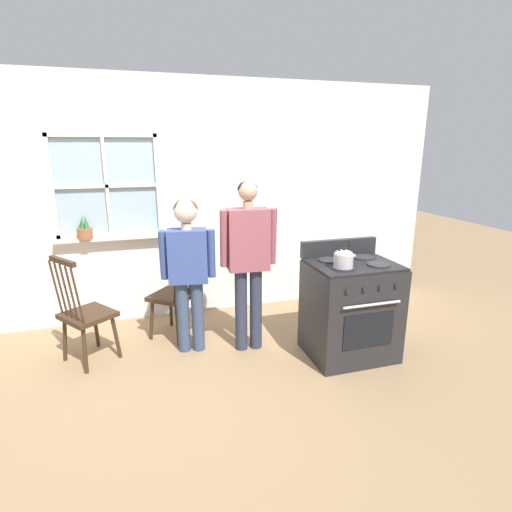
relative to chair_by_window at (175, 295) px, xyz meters
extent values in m
plane|color=#937551|center=(0.18, -0.77, -0.46)|extent=(16.00, 16.00, 0.00)
cube|color=white|center=(1.67, 0.63, 0.89)|extent=(3.42, 0.06, 2.70)
cube|color=white|center=(-0.60, 0.63, 0.04)|extent=(1.11, 0.06, 1.00)
cube|color=white|center=(-0.60, 0.63, 1.94)|extent=(1.11, 0.06, 0.61)
cube|color=silver|center=(-0.60, 0.55, 0.53)|extent=(1.17, 0.10, 0.03)
cube|color=#9EB7C6|center=(-0.60, 0.64, 1.09)|extent=(1.05, 0.01, 1.03)
cube|color=silver|center=(-0.60, 0.61, 1.09)|extent=(0.04, 0.02, 1.09)
cube|color=silver|center=(-0.60, 0.61, 1.09)|extent=(1.11, 0.02, 0.04)
cube|color=silver|center=(-1.13, 0.61, 1.09)|extent=(0.04, 0.03, 1.09)
cube|color=silver|center=(-0.06, 0.61, 1.09)|extent=(0.04, 0.03, 1.09)
cube|color=silver|center=(-0.60, 0.61, 1.62)|extent=(1.11, 0.03, 0.04)
cube|color=silver|center=(-0.60, 0.61, 0.56)|extent=(1.11, 0.03, 0.04)
cube|color=#3D2819|center=(-0.02, 0.02, -0.01)|extent=(0.58, 0.58, 0.04)
cylinder|color=#3D2819|center=(-0.03, 0.25, -0.24)|extent=(0.05, 0.09, 0.43)
cylinder|color=#3D2819|center=(-0.25, -0.01, -0.24)|extent=(0.09, 0.05, 0.43)
cylinder|color=#3D2819|center=(0.21, 0.04, -0.24)|extent=(0.09, 0.05, 0.43)
cylinder|color=#3D2819|center=(-0.01, -0.22, -0.24)|extent=(0.05, 0.09, 0.43)
cylinder|color=#3D2819|center=(0.23, 0.04, 0.26)|extent=(0.07, 0.06, 0.54)
cylinder|color=#3D2819|center=(0.17, -0.03, 0.26)|extent=(0.07, 0.06, 0.54)
cylinder|color=#3D2819|center=(0.11, -0.09, 0.26)|extent=(0.07, 0.06, 0.54)
cylinder|color=#3D2819|center=(0.05, -0.16, 0.26)|extent=(0.07, 0.06, 0.54)
cylinder|color=#3D2819|center=(0.00, -0.23, 0.26)|extent=(0.07, 0.06, 0.54)
cube|color=#3D2819|center=(0.11, -0.09, 0.55)|extent=(0.28, 0.32, 0.04)
cube|color=#3D2819|center=(-0.82, -0.26, -0.01)|extent=(0.57, 0.58, 0.04)
cylinder|color=#3D2819|center=(-0.59, -0.31, -0.24)|extent=(0.09, 0.06, 0.43)
cylinder|color=#3D2819|center=(-0.79, -0.03, -0.24)|extent=(0.06, 0.09, 0.43)
cylinder|color=#3D2819|center=(-0.85, -0.50, -0.24)|extent=(0.06, 0.09, 0.43)
cylinder|color=#3D2819|center=(-1.05, -0.22, -0.24)|extent=(0.09, 0.06, 0.43)
cylinder|color=#3D2819|center=(-0.85, -0.51, 0.26)|extent=(0.07, 0.06, 0.54)
cylinder|color=#3D2819|center=(-0.90, -0.44, 0.26)|extent=(0.07, 0.06, 0.54)
cylinder|color=#3D2819|center=(-0.96, -0.36, 0.26)|extent=(0.07, 0.06, 0.54)
cylinder|color=#3D2819|center=(-1.01, -0.29, 0.26)|extent=(0.07, 0.06, 0.54)
cylinder|color=#3D2819|center=(-1.06, -0.22, 0.26)|extent=(0.07, 0.06, 0.54)
cube|color=#3D2819|center=(-0.96, -0.36, 0.55)|extent=(0.26, 0.33, 0.04)
cylinder|color=#384766|center=(0.04, -0.34, -0.10)|extent=(0.12, 0.12, 0.72)
cylinder|color=#384766|center=(0.18, -0.37, -0.10)|extent=(0.12, 0.12, 0.72)
cube|color=#384C8E|center=(0.11, -0.36, 0.51)|extent=(0.39, 0.26, 0.50)
cylinder|color=#384C8E|center=(-0.11, -0.34, 0.53)|extent=(0.09, 0.12, 0.47)
cylinder|color=#384C8E|center=(0.33, -0.41, 0.53)|extent=(0.09, 0.12, 0.47)
cylinder|color=beige|center=(0.11, -0.36, 0.79)|extent=(0.10, 0.10, 0.06)
sphere|color=beige|center=(0.11, -0.36, 0.93)|extent=(0.22, 0.22, 0.22)
ellipsoid|color=brown|center=(0.11, -0.34, 0.95)|extent=(0.22, 0.22, 0.18)
cylinder|color=#2D3347|center=(0.59, -0.48, -0.04)|extent=(0.12, 0.12, 0.83)
cylinder|color=#2D3347|center=(0.74, -0.49, -0.04)|extent=(0.12, 0.12, 0.83)
cube|color=#934C56|center=(0.67, -0.48, 0.66)|extent=(0.40, 0.24, 0.58)
cylinder|color=#934C56|center=(0.44, -0.49, 0.68)|extent=(0.08, 0.12, 0.54)
cylinder|color=#934C56|center=(0.89, -0.52, 0.68)|extent=(0.08, 0.12, 0.54)
cylinder|color=tan|center=(0.67, -0.48, 0.98)|extent=(0.10, 0.10, 0.07)
sphere|color=tan|center=(0.67, -0.48, 1.11)|extent=(0.18, 0.18, 0.18)
ellipsoid|color=black|center=(0.67, -0.47, 1.13)|extent=(0.18, 0.18, 0.15)
cube|color=#232326|center=(1.56, -0.88, -0.01)|extent=(0.79, 0.64, 0.90)
cube|color=black|center=(1.56, -0.88, 0.45)|extent=(0.78, 0.61, 0.02)
cylinder|color=#2D2D30|center=(1.38, -1.01, 0.47)|extent=(0.20, 0.20, 0.02)
cylinder|color=#2D2D30|center=(1.74, -1.01, 0.47)|extent=(0.20, 0.20, 0.02)
cylinder|color=#2D2D30|center=(1.38, -0.75, 0.47)|extent=(0.20, 0.20, 0.02)
cylinder|color=#2D2D30|center=(1.74, -0.75, 0.47)|extent=(0.20, 0.20, 0.02)
cube|color=#232326|center=(1.56, -0.59, 0.55)|extent=(0.79, 0.06, 0.16)
cube|color=black|center=(1.56, -1.20, -0.06)|extent=(0.49, 0.01, 0.32)
cylinder|color=silver|center=(1.56, -1.22, 0.19)|extent=(0.56, 0.02, 0.02)
cylinder|color=#232326|center=(1.32, -1.21, 0.33)|extent=(0.04, 0.02, 0.04)
cylinder|color=#232326|center=(1.48, -1.21, 0.33)|extent=(0.04, 0.02, 0.04)
cylinder|color=#232326|center=(1.64, -1.21, 0.33)|extent=(0.04, 0.02, 0.04)
cylinder|color=#232326|center=(1.80, -1.21, 0.33)|extent=(0.04, 0.02, 0.04)
cylinder|color=#B7B7BC|center=(1.38, -1.01, 0.54)|extent=(0.17, 0.17, 0.12)
ellipsoid|color=#B7B7BC|center=(1.38, -1.01, 0.60)|extent=(0.16, 0.16, 0.07)
sphere|color=black|center=(1.38, -1.01, 0.65)|extent=(0.03, 0.03, 0.03)
cylinder|color=#B7B7BC|center=(1.46, -1.01, 0.56)|extent=(0.08, 0.03, 0.07)
torus|color=black|center=(1.38, -1.01, 0.67)|extent=(0.12, 0.01, 0.12)
cylinder|color=#935B3D|center=(-0.86, 0.54, 0.60)|extent=(0.16, 0.16, 0.12)
cylinder|color=#33261C|center=(-0.86, 0.54, 0.65)|extent=(0.14, 0.14, 0.01)
cone|color=#2D7038|center=(-0.84, 0.55, 0.73)|extent=(0.05, 0.04, 0.15)
cone|color=#2D7038|center=(-0.86, 0.56, 0.69)|extent=(0.04, 0.05, 0.07)
cone|color=#2D7038|center=(-0.88, 0.54, 0.73)|extent=(0.08, 0.05, 0.15)
cone|color=#2D7038|center=(-0.87, 0.52, 0.70)|extent=(0.04, 0.05, 0.09)
cone|color=#2D7038|center=(-0.84, 0.52, 0.72)|extent=(0.05, 0.05, 0.11)
cube|color=brown|center=(0.18, -0.15, 0.40)|extent=(0.21, 0.23, 0.26)
torus|color=brown|center=(0.12, -0.10, 0.57)|extent=(0.17, 0.17, 0.01)
camera|label=1|loc=(-0.32, -3.99, 1.50)|focal=28.00mm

